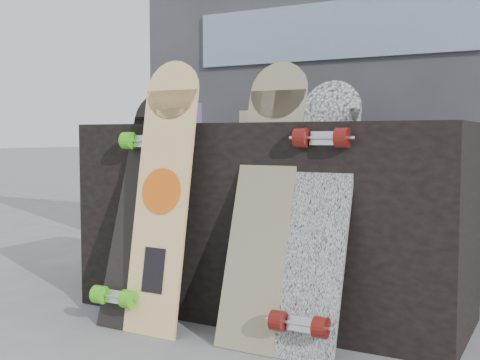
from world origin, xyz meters
The scene contains 10 objects.
ground centered at (0.00, 0.00, 0.00)m, with size 60.00×60.00×0.00m, color slate.
vendor_table centered at (0.00, 0.50, 0.40)m, with size 1.60×0.60×0.80m, color black.
booth centered at (0.00, 1.35, 1.10)m, with size 2.40×0.22×2.20m.
merch_box_purple centered at (-0.49, 0.52, 0.85)m, with size 0.18×0.12×0.10m, color #523268.
merch_box_small centered at (0.26, 0.48, 0.86)m, with size 0.14×0.14×0.12m, color #523268.
merch_box_flat centered at (-0.06, 0.57, 0.83)m, with size 0.22×0.10×0.06m, color #D1B78C.
longboard_geisha centered at (-0.27, 0.09, 0.55)m, with size 0.24×0.21×1.05m.
longboard_celtic centered at (0.12, 0.18, 0.55)m, with size 0.23×0.33×1.03m.
longboard_cascadia centered at (0.34, 0.15, 0.49)m, with size 0.22×0.36×0.95m.
skateboard_dark centered at (-0.42, 0.13, 0.48)m, with size 0.21×0.36×0.93m.
Camera 1 is at (1.09, -1.79, 0.75)m, focal length 45.00 mm.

